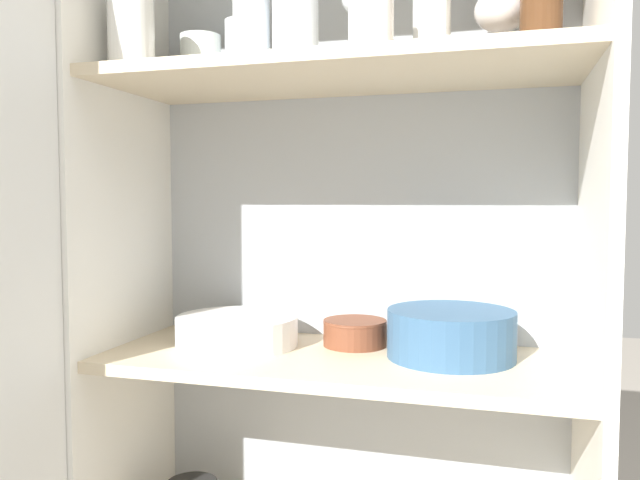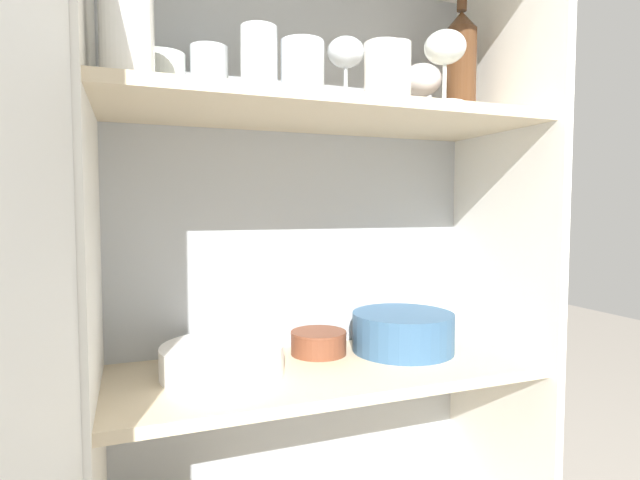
{
  "view_description": "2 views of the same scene",
  "coord_description": "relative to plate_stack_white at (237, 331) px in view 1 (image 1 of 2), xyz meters",
  "views": [
    {
      "loc": [
        0.26,
        -0.86,
        0.98
      ],
      "look_at": [
        -0.04,
        0.2,
        0.91
      ],
      "focal_mm": 35.0,
      "sensor_mm": 36.0,
      "label": 1
    },
    {
      "loc": [
        -0.34,
        -0.71,
        1.02
      ],
      "look_at": [
        -0.0,
        0.18,
        0.96
      ],
      "focal_mm": 28.0,
      "sensor_mm": 36.0,
      "label": 2
    }
  ],
  "objects": [
    {
      "name": "cupboard_back_panel",
      "position": [
        0.19,
        0.14,
        0.01
      ],
      "size": [
        0.83,
        0.02,
        1.51
      ],
      "primitive_type": "cube",
      "color": "#B2B7BC",
      "rests_on": "ground_plane"
    },
    {
      "name": "cupboard_side_left",
      "position": [
        -0.21,
        -0.02,
        0.01
      ],
      "size": [
        0.02,
        0.35,
        1.51
      ],
      "primitive_type": "cube",
      "color": "white",
      "rests_on": "ground_plane"
    },
    {
      "name": "cupboard_side_right",
      "position": [
        0.6,
        -0.02,
        0.01
      ],
      "size": [
        0.02,
        0.35,
        1.51
      ],
      "primitive_type": "cube",
      "color": "white",
      "rests_on": "ground_plane"
    },
    {
      "name": "shelf_board_middle",
      "position": [
        0.19,
        -0.02,
        -0.04
      ],
      "size": [
        0.79,
        0.31,
        0.02
      ],
      "primitive_type": "cube",
      "color": "beige"
    },
    {
      "name": "shelf_board_upper",
      "position": [
        0.19,
        -0.02,
        0.45
      ],
      "size": [
        0.79,
        0.31,
        0.02
      ],
      "primitive_type": "cube",
      "color": "beige"
    },
    {
      "name": "tumbler_glass_0",
      "position": [
        0.06,
        -0.06,
        0.52
      ],
      "size": [
        0.06,
        0.06,
        0.12
      ],
      "color": "white",
      "rests_on": "shelf_board_upper"
    },
    {
      "name": "tumbler_glass_1",
      "position": [
        -0.01,
        0.06,
        0.51
      ],
      "size": [
        0.07,
        0.07,
        0.12
      ],
      "color": "white",
      "rests_on": "shelf_board_upper"
    },
    {
      "name": "tumbler_glass_2",
      "position": [
        0.27,
        -0.11,
        0.51
      ],
      "size": [
        0.07,
        0.07,
        0.1
      ],
      "color": "silver",
      "rests_on": "shelf_board_upper"
    },
    {
      "name": "tumbler_glass_3",
      "position": [
        0.35,
        -0.01,
        0.53
      ],
      "size": [
        0.06,
        0.06,
        0.14
      ],
      "color": "white",
      "rests_on": "shelf_board_upper"
    },
    {
      "name": "tumbler_glass_4",
      "position": [
        -0.15,
        -0.09,
        0.52
      ],
      "size": [
        0.08,
        0.08,
        0.13
      ],
      "color": "white",
      "rests_on": "shelf_board_upper"
    },
    {
      "name": "tumbler_glass_5",
      "position": [
        -0.09,
        0.05,
        0.5
      ],
      "size": [
        0.08,
        0.08,
        0.09
      ],
      "color": "white",
      "rests_on": "shelf_board_upper"
    },
    {
      "name": "tumbler_glass_6",
      "position": [
        0.13,
        -0.06,
        0.51
      ],
      "size": [
        0.08,
        0.08,
        0.11
      ],
      "color": "white",
      "rests_on": "shelf_board_upper"
    },
    {
      "name": "wine_glass_1",
      "position": [
        0.24,
        -0.01,
        0.56
      ],
      "size": [
        0.07,
        0.07,
        0.14
      ],
      "color": "white",
      "rests_on": "shelf_board_upper"
    },
    {
      "name": "wine_glass_2",
      "position": [
        0.45,
        0.07,
        0.55
      ],
      "size": [
        0.09,
        0.09,
        0.14
      ],
      "color": "silver",
      "rests_on": "shelf_board_upper"
    },
    {
      "name": "plate_stack_white",
      "position": [
        0.0,
        0.0,
        0.0
      ],
      "size": [
        0.22,
        0.22,
        0.05
      ],
      "color": "white",
      "rests_on": "shelf_board_middle"
    },
    {
      "name": "mixing_bowl_large",
      "position": [
        0.38,
        0.02,
        0.02
      ],
      "size": [
        0.21,
        0.21,
        0.08
      ],
      "color": "#33567A",
      "rests_on": "shelf_board_middle"
    },
    {
      "name": "serving_bowl_small",
      "position": [
        0.21,
        0.06,
        -0.0
      ],
      "size": [
        0.12,
        0.12,
        0.05
      ],
      "color": "brown",
      "rests_on": "shelf_board_middle"
    }
  ]
}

